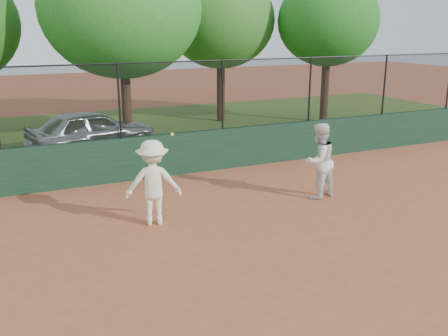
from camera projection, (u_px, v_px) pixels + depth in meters
name	position (u px, v px, depth m)	size (l,w,h in m)	color
ground	(235.00, 270.00, 8.72)	(80.00, 80.00, 0.00)	#AE5738
back_wall	(140.00, 158.00, 13.80)	(26.00, 0.20, 1.20)	#1B3B26
grass_strip	(99.00, 137.00, 19.20)	(36.00, 12.00, 0.01)	#335019
parked_car	(92.00, 131.00, 16.67)	(1.72, 4.29, 1.46)	#A4AAAD
player_second	(319.00, 161.00, 12.21)	(0.91, 0.71, 1.87)	white
player_main	(153.00, 183.00, 10.56)	(1.33, 0.97, 2.02)	white
fence_assembly	(137.00, 99.00, 13.34)	(26.00, 0.06, 2.00)	black
tree_2	(121.00, 7.00, 17.54)	(5.77, 5.25, 7.24)	#4B2E1A
tree_3	(221.00, 20.00, 21.22)	(4.71, 4.28, 6.38)	#402915
tree_4	(329.00, 21.00, 21.06)	(4.40, 4.00, 6.22)	#412817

